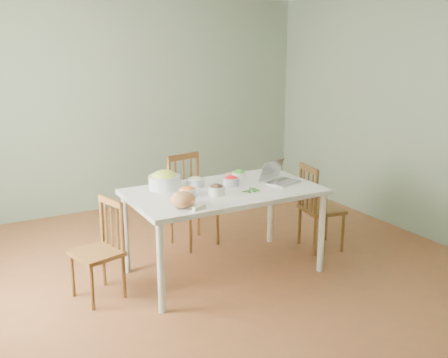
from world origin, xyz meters
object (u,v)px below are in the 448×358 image
bowl_squash (164,180)px  chair_left (96,251)px  chair_far (194,201)px  chair_right (322,207)px  laptop (284,173)px  dining_table (224,231)px  bread_boule (183,199)px

bowl_squash → chair_left: bearing=-163.5°
chair_far → bowl_squash: 0.83m
chair_right → laptop: bearing=110.7°
dining_table → laptop: (0.60, -0.09, 0.51)m
bread_boule → bowl_squash: size_ratio=0.70×
chair_left → chair_right: bearing=73.6°
bread_boule → bowl_squash: (0.08, 0.58, 0.02)m
chair_right → bowl_squash: (-1.66, 0.26, 0.45)m
chair_left → laptop: (1.80, -0.16, 0.50)m
chair_right → bowl_squash: 1.74m
chair_far → bowl_squash: bearing=-148.1°
chair_left → bread_boule: (0.65, -0.37, 0.46)m
chair_far → chair_right: 1.36m
chair_right → chair_left: bearing=98.7°
chair_right → bread_boule: (-1.74, -0.32, 0.43)m
bread_boule → bowl_squash: bearing=82.4°
laptop → chair_left: bearing=156.7°
chair_left → chair_far: bearing=103.9°
bowl_squash → chair_far: bearing=42.4°
chair_left → bowl_squash: bowl_squash is taller
dining_table → chair_left: (-1.19, 0.07, 0.02)m
chair_far → chair_left: 1.43m
dining_table → chair_far: size_ratio=1.80×
chair_right → bowl_squash: bearing=90.9°
chair_left → bowl_squash: bearing=91.3°
chair_right → bread_boule: bread_boule is taller
bowl_squash → laptop: 1.14m
chair_right → chair_far: bearing=66.7°
dining_table → chair_right: size_ratio=1.92×
chair_far → laptop: size_ratio=3.13×
chair_left → chair_right: chair_right is taller
chair_left → bread_boule: bearing=45.2°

